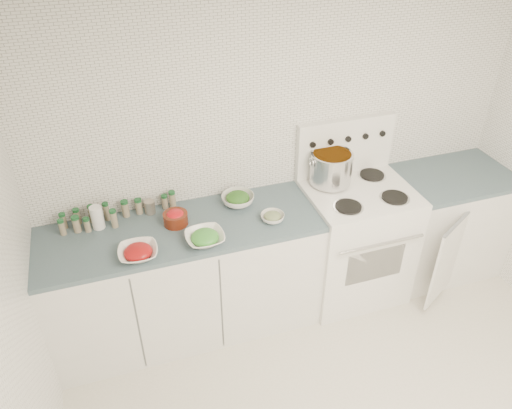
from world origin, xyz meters
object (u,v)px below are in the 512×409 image
bowl_tomato (138,252)px  bowl_snowpea (205,238)px  stock_pot (331,166)px  stove (353,238)px

bowl_tomato → bowl_snowpea: 0.42m
stock_pot → stove: bearing=-43.0°
stove → stock_pot: size_ratio=4.21×
stove → bowl_snowpea: size_ratio=5.43×
stock_pot → bowl_tomato: size_ratio=1.27×
stock_pot → bowl_snowpea: 1.08m
stock_pot → bowl_snowpea: stock_pot is taller
stock_pot → bowl_snowpea: bearing=-161.4°
bowl_tomato → stock_pot: bearing=13.8°
stock_pot → bowl_tomato: bearing=-166.2°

